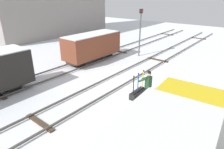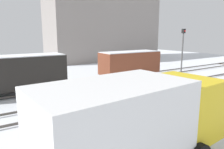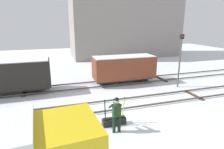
{
  "view_description": "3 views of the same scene",
  "coord_description": "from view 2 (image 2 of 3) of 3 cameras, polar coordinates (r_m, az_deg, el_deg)",
  "views": [
    {
      "loc": [
        -9.49,
        -7.15,
        5.44
      ],
      "look_at": [
        -0.6,
        0.01,
        0.71
      ],
      "focal_mm": 31.06,
      "sensor_mm": 36.0,
      "label": 1
    },
    {
      "loc": [
        -9.0,
        -9.88,
        3.84
      ],
      "look_at": [
        -0.64,
        2.96,
        0.89
      ],
      "focal_mm": 33.8,
      "sensor_mm": 36.0,
      "label": 2
    },
    {
      "loc": [
        -3.73,
        -10.55,
        5.12
      ],
      "look_at": [
        0.33,
        2.12,
        1.5
      ],
      "focal_mm": 30.62,
      "sensor_mm": 36.0,
      "label": 3
    }
  ],
  "objects": [
    {
      "name": "track_siding_near",
      "position": [
        17.27,
        -0.78,
        -1.56
      ],
      "size": [
        44.0,
        1.94,
        0.18
      ],
      "color": "#4C4742",
      "rests_on": "ground_plane"
    },
    {
      "name": "switch_lever_frame",
      "position": [
        11.76,
        12.54,
        -7.15
      ],
      "size": [
        1.25,
        0.38,
        1.45
      ],
      "rotation": [
        0.0,
        0.0,
        0.02
      ],
      "color": "black",
      "rests_on": "ground_plane"
    },
    {
      "name": "ground_plane",
      "position": [
        13.91,
        8.94,
        -5.26
      ],
      "size": [
        60.0,
        60.0,
        0.0
      ],
      "primitive_type": "plane",
      "color": "silver"
    },
    {
      "name": "freight_car_mid_siding",
      "position": [
        18.25,
        4.87,
        3.09
      ],
      "size": [
        5.28,
        1.99,
        2.38
      ],
      "rotation": [
        0.0,
        0.0,
        -0.01
      ],
      "color": "#2D2B28",
      "rests_on": "ground_plane"
    },
    {
      "name": "delivery_truck",
      "position": [
        5.89,
        6.78,
        -12.12
      ],
      "size": [
        5.77,
        2.76,
        2.68
      ],
      "rotation": [
        0.0,
        0.0,
        0.07
      ],
      "color": "gold",
      "rests_on": "ground_plane"
    },
    {
      "name": "rail_worker",
      "position": [
        11.05,
        14.79,
        -4.26
      ],
      "size": [
        0.54,
        0.65,
        1.79
      ],
      "rotation": [
        0.0,
        0.0,
        0.02
      ],
      "color": "black",
      "rests_on": "ground_plane"
    },
    {
      "name": "signal_post",
      "position": [
        19.14,
        18.54,
        6.58
      ],
      "size": [
        0.24,
        0.32,
        4.27
      ],
      "color": "#4C4C4C",
      "rests_on": "ground_plane"
    },
    {
      "name": "track_main_line",
      "position": [
        13.87,
        8.95,
        -4.81
      ],
      "size": [
        44.0,
        1.94,
        0.18
      ],
      "color": "#4C4742",
      "rests_on": "ground_plane"
    },
    {
      "name": "apartment_building",
      "position": [
        32.31,
        -2.26,
        15.5
      ],
      "size": [
        16.84,
        6.3,
        12.84
      ],
      "color": "gray",
      "rests_on": "ground_plane"
    },
    {
      "name": "freight_car_near_switch",
      "position": [
        14.6,
        -24.67,
        0.45
      ],
      "size": [
        6.12,
        1.98,
        2.52
      ],
      "rotation": [
        0.0,
        0.0,
        0.0
      ],
      "color": "#2D2B28",
      "rests_on": "ground_plane"
    }
  ]
}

